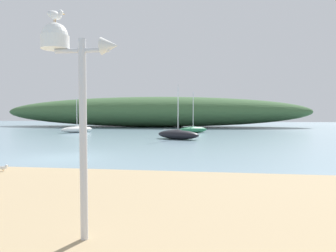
{
  "coord_description": "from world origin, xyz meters",
  "views": [
    {
      "loc": [
        7.26,
        -13.88,
        2.25
      ],
      "look_at": [
        4.44,
        6.55,
        1.32
      ],
      "focal_mm": 32.21,
      "sensor_mm": 36.0,
      "label": 1
    }
  ],
  "objects_px": {
    "sailboat_by_sandbar": "(178,135)",
    "sailboat_far_left": "(193,130)",
    "seagull_on_radar": "(56,15)",
    "sailboat_centre_water": "(77,129)",
    "mast_structure": "(69,66)",
    "seagull_by_mast": "(4,167)"
  },
  "relations": [
    {
      "from": "seagull_on_radar",
      "to": "seagull_by_mast",
      "type": "bearing_deg",
      "value": 133.21
    },
    {
      "from": "sailboat_by_sandbar",
      "to": "seagull_by_mast",
      "type": "distance_m",
      "value": 16.17
    },
    {
      "from": "seagull_on_radar",
      "to": "sailboat_centre_water",
      "type": "xyz_separation_m",
      "value": [
        -12.29,
        27.41,
        -3.45
      ]
    },
    {
      "from": "sailboat_by_sandbar",
      "to": "mast_structure",
      "type": "bearing_deg",
      "value": -88.89
    },
    {
      "from": "mast_structure",
      "to": "sailboat_centre_water",
      "type": "height_order",
      "value": "sailboat_centre_water"
    },
    {
      "from": "seagull_on_radar",
      "to": "sailboat_centre_water",
      "type": "bearing_deg",
      "value": 114.15
    },
    {
      "from": "seagull_on_radar",
      "to": "sailboat_far_left",
      "type": "relative_size",
      "value": 0.07
    },
    {
      "from": "seagull_on_radar",
      "to": "sailboat_far_left",
      "type": "bearing_deg",
      "value": 88.69
    },
    {
      "from": "mast_structure",
      "to": "sailboat_far_left",
      "type": "xyz_separation_m",
      "value": [
        0.43,
        28.53,
        -2.63
      ]
    },
    {
      "from": "mast_structure",
      "to": "sailboat_by_sandbar",
      "type": "bearing_deg",
      "value": 91.11
    },
    {
      "from": "mast_structure",
      "to": "sailboat_by_sandbar",
      "type": "xyz_separation_m",
      "value": [
        -0.4,
        20.53,
        -2.6
      ]
    },
    {
      "from": "sailboat_by_sandbar",
      "to": "sailboat_far_left",
      "type": "bearing_deg",
      "value": 84.05
    },
    {
      "from": "sailboat_far_left",
      "to": "sailboat_centre_water",
      "type": "xyz_separation_m",
      "value": [
        -12.95,
        -1.1,
        -0.0
      ]
    },
    {
      "from": "sailboat_centre_water",
      "to": "seagull_by_mast",
      "type": "distance_m",
      "value": 23.67
    },
    {
      "from": "mast_structure",
      "to": "sailboat_centre_water",
      "type": "xyz_separation_m",
      "value": [
        -12.51,
        27.43,
        -2.64
      ]
    },
    {
      "from": "sailboat_far_left",
      "to": "seagull_by_mast",
      "type": "xyz_separation_m",
      "value": [
        -5.35,
        -23.52,
        -0.03
      ]
    },
    {
      "from": "sailboat_centre_water",
      "to": "sailboat_by_sandbar",
      "type": "xyz_separation_m",
      "value": [
        12.11,
        -6.9,
        0.04
      ]
    },
    {
      "from": "seagull_on_radar",
      "to": "seagull_by_mast",
      "type": "relative_size",
      "value": 1.04
    },
    {
      "from": "sailboat_far_left",
      "to": "sailboat_by_sandbar",
      "type": "xyz_separation_m",
      "value": [
        -0.83,
        -8.0,
        0.04
      ]
    },
    {
      "from": "sailboat_centre_water",
      "to": "sailboat_by_sandbar",
      "type": "bearing_deg",
      "value": -29.65
    },
    {
      "from": "seagull_on_radar",
      "to": "seagull_by_mast",
      "type": "distance_m",
      "value": 7.69
    },
    {
      "from": "mast_structure",
      "to": "sailboat_by_sandbar",
      "type": "distance_m",
      "value": 20.7
    }
  ]
}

